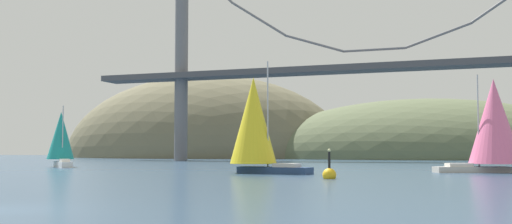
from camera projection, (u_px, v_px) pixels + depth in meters
ground_plane at (2, 210)px, 23.09m from camera, size 360.00×360.00×0.00m
headland_center at (420, 159)px, 148.13m from camera, size 86.57×44.00×29.74m
headland_left at (200, 158)px, 168.47m from camera, size 84.87×44.00×46.68m
suspension_bridge at (374, 57)px, 113.52m from camera, size 117.54×6.00×44.46m
sailboat_yellow_sail at (255, 123)px, 59.12m from camera, size 8.88×5.40×10.98m
sailboat_teal_sail at (61, 138)px, 79.46m from camera, size 6.48×6.13×8.09m
sailboat_pink_spinnaker at (493, 123)px, 60.70m from camera, size 9.52×6.89×9.96m
channel_buoy at (329, 174)px, 47.55m from camera, size 1.10×1.10×2.64m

